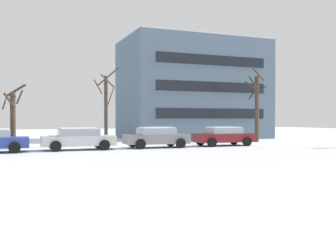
% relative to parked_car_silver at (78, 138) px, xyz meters
% --- Properties ---
extents(ground_plane, '(120.00, 120.00, 0.00)m').
position_rel_parked_car_silver_xyz_m(ground_plane, '(-3.43, -9.10, -0.70)').
color(ground_plane, white).
extents(road_surface, '(80.00, 8.80, 0.00)m').
position_rel_parked_car_silver_xyz_m(road_surface, '(-3.43, -5.70, -0.70)').
color(road_surface, silver).
rests_on(road_surface, ground).
extents(parked_car_silver, '(4.40, 2.21, 1.34)m').
position_rel_parked_car_silver_xyz_m(parked_car_silver, '(0.00, 0.00, 0.00)').
color(parked_car_silver, silver).
rests_on(parked_car_silver, ground).
extents(parked_car_gray, '(4.20, 2.14, 1.35)m').
position_rel_parked_car_silver_xyz_m(parked_car_gray, '(5.05, -0.04, 0.00)').
color(parked_car_gray, slate).
rests_on(parked_car_gray, ground).
extents(parked_car_maroon, '(4.23, 2.11, 1.33)m').
position_rel_parked_car_silver_xyz_m(parked_car_maroon, '(10.11, -0.04, -0.01)').
color(parked_car_maroon, maroon).
rests_on(parked_car_maroon, ground).
extents(tree_far_right, '(1.85, 1.85, 5.63)m').
position_rel_parked_car_silver_xyz_m(tree_far_right, '(2.43, 3.06, 2.03)').
color(tree_far_right, '#423326').
rests_on(tree_far_right, ground).
extents(tree_far_mid, '(1.47, 1.43, 4.14)m').
position_rel_parked_car_silver_xyz_m(tree_far_mid, '(-3.68, 2.08, 1.33)').
color(tree_far_mid, '#423326').
rests_on(tree_far_mid, ground).
extents(tree_far_left, '(1.50, 1.46, 6.20)m').
position_rel_parked_car_silver_xyz_m(tree_far_left, '(15.02, 3.10, 2.33)').
color(tree_far_left, '#423326').
rests_on(tree_far_left, ground).
extents(building_far_right, '(13.51, 8.24, 9.59)m').
position_rel_parked_car_silver_xyz_m(building_far_right, '(12.95, 10.88, 4.09)').
color(building_far_right, slate).
rests_on(building_far_right, ground).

